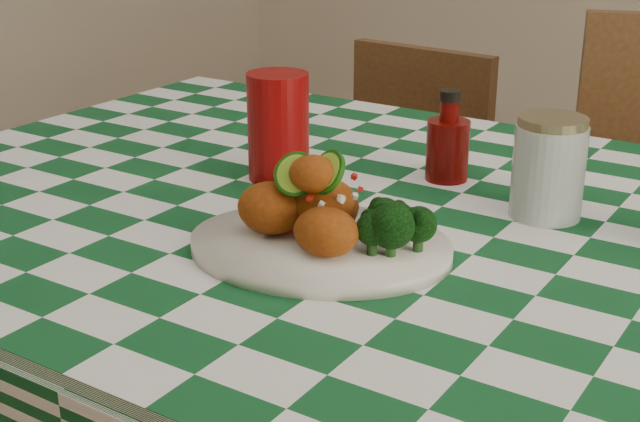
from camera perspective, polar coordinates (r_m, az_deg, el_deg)
The scene contains 7 objects.
plate at distance 1.07m, azimuth 0.00°, elevation -2.31°, with size 0.32×0.25×0.02m, color silver, non-canonical shape.
fried_chicken_pile at distance 1.05m, azimuth -0.14°, elevation 0.81°, with size 0.16×0.12×0.10m, color #953D0E, non-canonical shape.
broccoli_side at distance 1.02m, azimuth 4.67°, elevation -1.16°, with size 0.08×0.08×0.06m, color black, non-canonical shape.
red_tumbler at distance 1.31m, azimuth -2.69°, elevation 5.41°, with size 0.09×0.09×0.16m, color maroon.
ketchup_bottle at distance 1.32m, azimuth 8.21°, elevation 4.80°, with size 0.06×0.06×0.13m, color #5E0604, non-canonical shape.
mason_jar at distance 1.20m, azimuth 14.43°, elevation 2.73°, with size 0.09×0.09×0.14m, color #B2BCBA, non-canonical shape.
wooden_chair_left at distance 2.12m, azimuth 3.71°, elevation -1.35°, with size 0.38×0.40×0.83m, color #472814, non-canonical shape.
Camera 1 is at (0.48, -0.99, 1.22)m, focal length 50.00 mm.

